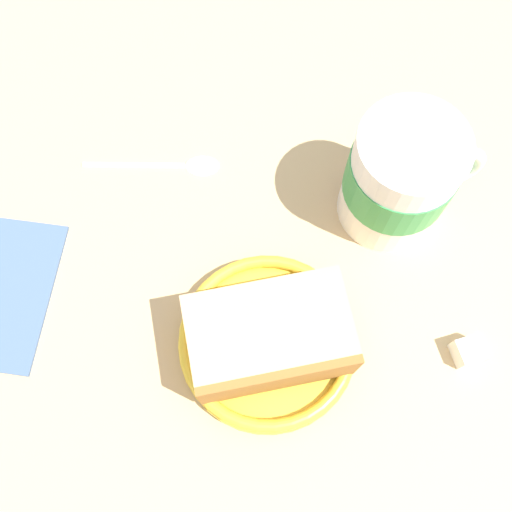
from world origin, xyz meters
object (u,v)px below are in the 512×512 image
at_px(sugar_cube, 468,351).
at_px(tea_mug, 401,177).
at_px(teaspoon, 180,164).
at_px(cake_slice, 269,337).
at_px(small_plate, 268,341).

bearing_deg(sugar_cube, tea_mug, -37.99).
bearing_deg(teaspoon, tea_mug, -163.23).
bearing_deg(tea_mug, cake_slice, 79.49).
bearing_deg(small_plate, sugar_cube, -153.28).
xyz_separation_m(cake_slice, sugar_cube, (-0.13, -0.07, -0.03)).
bearing_deg(sugar_cube, cake_slice, 27.71).
bearing_deg(teaspoon, sugar_cube, 173.70).
distance_m(tea_mug, teaspoon, 0.19).
xyz_separation_m(small_plate, tea_mug, (-0.03, -0.15, 0.05)).
height_order(tea_mug, teaspoon, tea_mug).
distance_m(cake_slice, tea_mug, 0.16).
height_order(cake_slice, teaspoon, cake_slice).
xyz_separation_m(tea_mug, sugar_cube, (-0.11, 0.08, -0.05)).
xyz_separation_m(small_plate, cake_slice, (-0.00, 0.00, 0.03)).
distance_m(small_plate, sugar_cube, 0.15).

